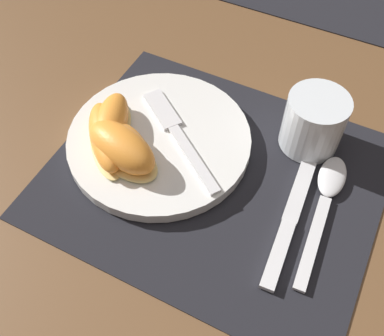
{
  "coord_description": "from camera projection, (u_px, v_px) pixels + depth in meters",
  "views": [
    {
      "loc": [
        0.12,
        -0.3,
        0.47
      ],
      "look_at": [
        -0.02,
        -0.01,
        0.02
      ],
      "focal_mm": 42.0,
      "sensor_mm": 36.0,
      "label": 1
    }
  ],
  "objects": [
    {
      "name": "ground_plane",
      "position": [
        214.0,
        177.0,
        0.57
      ],
      "size": [
        3.0,
        3.0,
        0.0
      ],
      "primitive_type": "plane",
      "color": "brown"
    },
    {
      "name": "placemat",
      "position": [
        214.0,
        177.0,
        0.57
      ],
      "size": [
        0.41,
        0.34,
        0.0
      ],
      "color": "black",
      "rests_on": "ground_plane"
    },
    {
      "name": "plate",
      "position": [
        159.0,
        140.0,
        0.59
      ],
      "size": [
        0.24,
        0.24,
        0.02
      ],
      "color": "white",
      "rests_on": "placemat"
    },
    {
      "name": "juice_glass",
      "position": [
        313.0,
        125.0,
        0.57
      ],
      "size": [
        0.08,
        0.08,
        0.08
      ],
      "color": "silver",
      "rests_on": "placemat"
    },
    {
      "name": "knife",
      "position": [
        293.0,
        211.0,
        0.53
      ],
      "size": [
        0.03,
        0.22,
        0.01
      ],
      "color": "silver",
      "rests_on": "placemat"
    },
    {
      "name": "spoon",
      "position": [
        327.0,
        193.0,
        0.55
      ],
      "size": [
        0.04,
        0.19,
        0.01
      ],
      "color": "silver",
      "rests_on": "placemat"
    },
    {
      "name": "fork",
      "position": [
        176.0,
        131.0,
        0.59
      ],
      "size": [
        0.16,
        0.13,
        0.0
      ],
      "color": "silver",
      "rests_on": "plate"
    },
    {
      "name": "citrus_wedge_0",
      "position": [
        111.0,
        124.0,
        0.58
      ],
      "size": [
        0.08,
        0.11,
        0.04
      ],
      "color": "#F4DB84",
      "rests_on": "plate"
    },
    {
      "name": "citrus_wedge_1",
      "position": [
        106.0,
        138.0,
        0.57
      ],
      "size": [
        0.11,
        0.12,
        0.03
      ],
      "color": "#F4DB84",
      "rests_on": "plate"
    },
    {
      "name": "citrus_wedge_2",
      "position": [
        122.0,
        149.0,
        0.55
      ],
      "size": [
        0.12,
        0.08,
        0.05
      ],
      "color": "#F4DB84",
      "rests_on": "plate"
    },
    {
      "name": "citrus_wedge_3",
      "position": [
        125.0,
        148.0,
        0.56
      ],
      "size": [
        0.11,
        0.1,
        0.03
      ],
      "color": "#F4DB84",
      "rests_on": "plate"
    }
  ]
}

